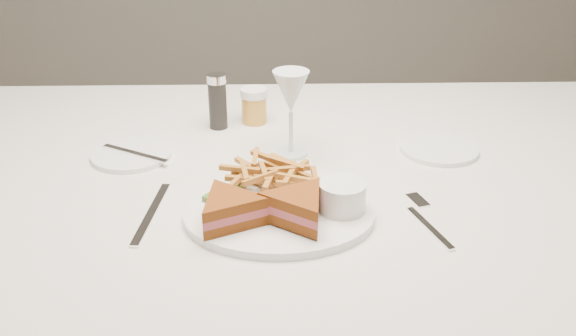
# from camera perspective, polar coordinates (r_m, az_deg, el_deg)

# --- Properties ---
(table) EXTENTS (1.70, 1.19, 0.75)m
(table) POSITION_cam_1_polar(r_m,az_deg,el_deg) (1.42, -0.19, -14.60)
(table) COLOR silver
(table) RESTS_ON ground
(chair_far) EXTENTS (0.67, 0.63, 0.62)m
(chair_far) POSITION_cam_1_polar(r_m,az_deg,el_deg) (2.16, -4.80, -1.09)
(chair_far) COLOR #45332A
(chair_far) RESTS_ON ground
(table_setting) EXTENTS (0.79, 0.67, 0.18)m
(table_setting) POSITION_cam_1_polar(r_m,az_deg,el_deg) (1.15, -0.97, -0.41)
(table_setting) COLOR white
(table_setting) RESTS_ON table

